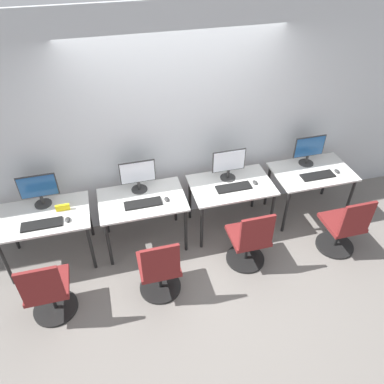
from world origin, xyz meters
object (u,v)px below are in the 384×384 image
at_px(mouse_right, 255,182).
at_px(monitor_far_right, 309,149).
at_px(monitor_left, 138,175).
at_px(office_chair_right, 249,242).
at_px(office_chair_left, 160,271).
at_px(keyboard_right, 234,187).
at_px(monitor_far_left, 39,189).
at_px(keyboard_left, 143,203).
at_px(office_chair_far_right, 343,229).
at_px(keyboard_far_right, 318,176).
at_px(mouse_far_right, 337,171).
at_px(mouse_left, 167,199).
at_px(mouse_far_left, 68,220).
at_px(monitor_right, 229,164).
at_px(office_chair_far_left, 48,293).
at_px(keyboard_far_left, 42,224).

xyz_separation_m(mouse_right, monitor_far_right, (0.85, 0.25, 0.21)).
distance_m(monitor_left, office_chair_right, 1.56).
relative_size(office_chair_left, keyboard_right, 1.98).
distance_m(monitor_far_left, mouse_right, 2.62).
bearing_deg(office_chair_right, keyboard_left, 152.40).
distance_m(monitor_far_left, office_chair_far_right, 3.69).
bearing_deg(monitor_far_left, office_chair_right, -21.50).
height_order(monitor_left, office_chair_far_right, monitor_left).
relative_size(monitor_left, office_chair_left, 0.49).
bearing_deg(office_chair_left, keyboard_far_right, 17.86).
xyz_separation_m(mouse_right, office_chair_right, (-0.30, -0.64, -0.37)).
bearing_deg(monitor_far_right, mouse_far_right, -45.11).
height_order(mouse_left, office_chair_far_right, office_chair_far_right).
bearing_deg(mouse_left, mouse_far_left, -176.63).
height_order(monitor_right, mouse_far_right, monitor_right).
distance_m(monitor_far_left, office_chair_far_left, 1.19).
bearing_deg(mouse_far_right, monitor_right, 170.18).
xyz_separation_m(office_chair_left, mouse_right, (1.41, 0.79, 0.37)).
bearing_deg(keyboard_left, keyboard_far_right, -0.67).
height_order(office_chair_left, mouse_far_right, office_chair_left).
xyz_separation_m(keyboard_far_left, monitor_far_right, (3.45, 0.36, 0.21)).
xyz_separation_m(office_chair_far_left, mouse_right, (2.58, 0.78, 0.37)).
distance_m(monitor_far_right, keyboard_far_right, 0.38).
xyz_separation_m(office_chair_left, mouse_far_right, (2.56, 0.75, 0.37)).
distance_m(keyboard_left, mouse_left, 0.29).
xyz_separation_m(monitor_far_left, keyboard_left, (1.15, -0.30, -0.21)).
bearing_deg(keyboard_right, keyboard_left, -179.04).
height_order(keyboard_left, keyboard_right, same).
xyz_separation_m(office_chair_far_left, keyboard_far_right, (3.44, 0.71, 0.36)).
height_order(office_chair_far_left, office_chair_far_right, same).
relative_size(keyboard_right, office_chair_right, 0.51).
relative_size(monitor_far_right, mouse_far_right, 4.82).
xyz_separation_m(mouse_far_left, office_chair_far_left, (-0.27, -0.67, -0.37)).
relative_size(monitor_left, keyboard_right, 0.97).
distance_m(office_chair_right, office_chair_far_right, 1.21).
relative_size(office_chair_far_left, mouse_far_right, 9.82).
height_order(keyboard_far_left, mouse_right, mouse_right).
relative_size(monitor_left, mouse_left, 4.82).
distance_m(office_chair_far_left, mouse_right, 2.72).
bearing_deg(mouse_right, monitor_far_left, 174.15).
relative_size(keyboard_far_left, keyboard_far_right, 1.00).
distance_m(monitor_right, keyboard_right, 0.31).
distance_m(office_chair_far_left, monitor_far_right, 3.63).
bearing_deg(keyboard_far_left, office_chair_left, -30.11).
bearing_deg(office_chair_far_left, monitor_left, 42.11).
bearing_deg(office_chair_left, mouse_left, 71.50).
xyz_separation_m(office_chair_left, office_chair_far_right, (2.32, 0.07, 0.00)).
bearing_deg(keyboard_far_left, office_chair_far_left, -89.18).
xyz_separation_m(office_chair_far_left, mouse_far_right, (3.73, 0.73, 0.37)).
bearing_deg(mouse_left, keyboard_right, 1.36).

